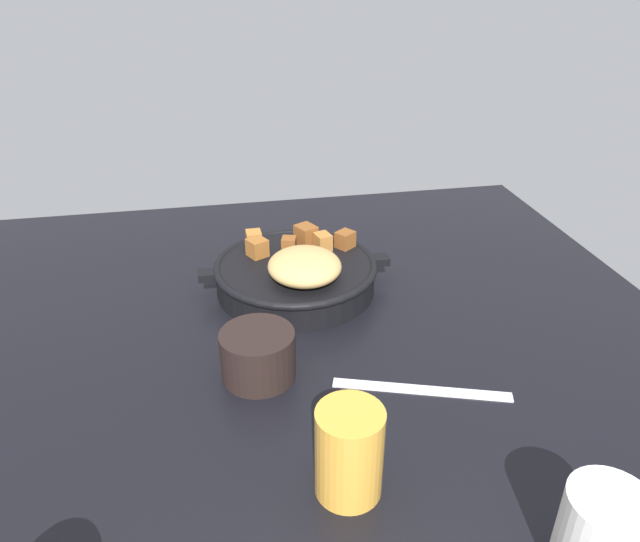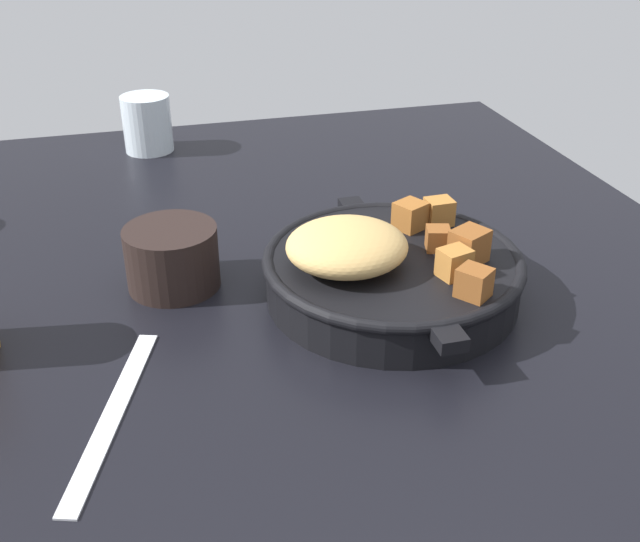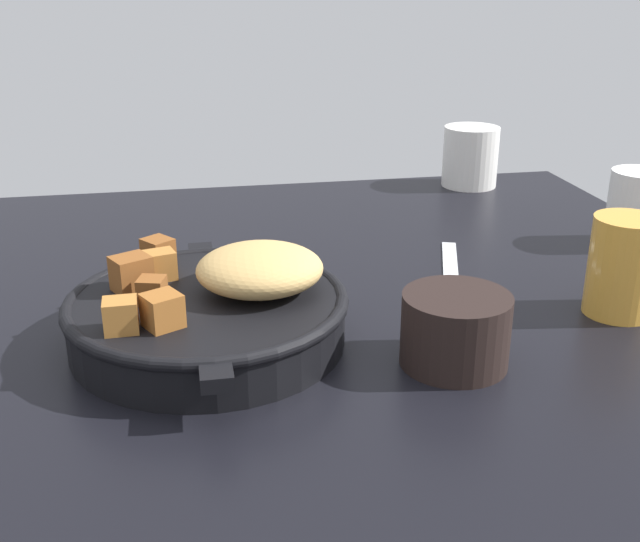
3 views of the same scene
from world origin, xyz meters
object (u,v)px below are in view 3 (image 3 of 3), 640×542
object	(u,v)px
butter_knife	(451,275)
coffee_mug_dark	(455,330)
white_creamer_pitcher	(637,208)
ceramic_mug_white	(470,157)
juice_glass_amber	(623,266)
cast_iron_skillet	(213,309)

from	to	relation	value
butter_knife	coffee_mug_dark	bearing A→B (deg)	-0.86
white_creamer_pitcher	coffee_mug_dark	bearing A→B (deg)	-51.92
ceramic_mug_white	juice_glass_amber	bearing A→B (deg)	-3.32
butter_knife	juice_glass_amber	xyz separation A→B (cm)	(11.82, 12.45, 4.59)
white_creamer_pitcher	ceramic_mug_white	bearing A→B (deg)	-161.40
juice_glass_amber	coffee_mug_dark	world-z (taller)	juice_glass_amber
juice_glass_amber	butter_knife	bearing A→B (deg)	-133.51
coffee_mug_dark	cast_iron_skillet	bearing A→B (deg)	-111.66
ceramic_mug_white	coffee_mug_dark	distance (cm)	57.57
ceramic_mug_white	juice_glass_amber	xyz separation A→B (cm)	(46.58, -2.70, 0.31)
juice_glass_amber	cast_iron_skillet	bearing A→B (deg)	-91.44
butter_knife	ceramic_mug_white	size ratio (longest dim) A/B	2.36
cast_iron_skillet	coffee_mug_dark	bearing A→B (deg)	68.34
cast_iron_skillet	white_creamer_pitcher	world-z (taller)	white_creamer_pitcher
butter_knife	ceramic_mug_white	distance (cm)	38.16
ceramic_mug_white	white_creamer_pitcher	distance (cm)	30.41
butter_knife	white_creamer_pitcher	bearing A→B (deg)	121.71
cast_iron_skillet	coffee_mug_dark	xyz separation A→B (cm)	(7.73, 19.45, -0.08)
ceramic_mug_white	juice_glass_amber	distance (cm)	46.66
butter_knife	juice_glass_amber	bearing A→B (deg)	64.75
butter_knife	coffee_mug_dark	world-z (taller)	coffee_mug_dark
juice_glass_amber	coffee_mug_dark	xyz separation A→B (cm)	(6.76, -18.89, -1.68)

